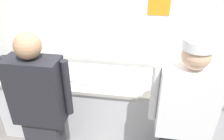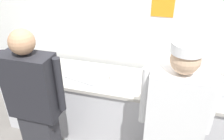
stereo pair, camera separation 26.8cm
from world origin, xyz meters
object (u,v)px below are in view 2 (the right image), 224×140
object	(u,v)px
squeeze_bottle_primary	(182,80)
ramekin_red_sauce	(38,61)
plate_stack_rear	(40,69)
mixing_bowl_steel	(208,89)
ramekin_orange_sauce	(110,69)
ramekin_yellow_sauce	(46,63)
chef_near_left	(36,107)
chef_center	(173,127)
plate_stack_front	(117,77)
deli_cup	(162,75)
sheet_tray	(87,75)

from	to	relation	value
squeeze_bottle_primary	ramekin_red_sauce	size ratio (longest dim) A/B	2.19
plate_stack_rear	ramekin_red_sauce	distance (m)	0.28
mixing_bowl_steel	ramekin_orange_sauce	size ratio (longest dim) A/B	4.89
squeeze_bottle_primary	ramekin_yellow_sauce	distance (m)	1.81
plate_stack_rear	ramekin_orange_sauce	world-z (taller)	plate_stack_rear
chef_near_left	chef_center	bearing A→B (deg)	2.44
plate_stack_front	ramekin_red_sauce	world-z (taller)	plate_stack_front
mixing_bowl_steel	ramekin_orange_sauce	xyz separation A→B (m)	(-1.17, 0.24, -0.04)
chef_near_left	ramekin_red_sauce	bearing A→B (deg)	120.86
chef_near_left	ramekin_orange_sauce	xyz separation A→B (m)	(0.50, 0.96, -0.00)
chef_center	plate_stack_rear	distance (m)	1.82
ramekin_yellow_sauce	mixing_bowl_steel	bearing A→B (deg)	-4.56
chef_near_left	deli_cup	bearing A→B (deg)	38.88
ramekin_orange_sauce	deli_cup	xyz separation A→B (m)	(0.67, -0.01, 0.02)
plate_stack_front	ramekin_orange_sauce	bearing A→B (deg)	127.56
plate_stack_front	sheet_tray	bearing A→B (deg)	-175.22
plate_stack_rear	mixing_bowl_steel	world-z (taller)	mixing_bowl_steel
ramekin_orange_sauce	deli_cup	bearing A→B (deg)	-1.26
ramekin_yellow_sauce	deli_cup	world-z (taller)	deli_cup
plate_stack_front	deli_cup	size ratio (longest dim) A/B	2.18
plate_stack_front	plate_stack_rear	bearing A→B (deg)	-175.84
ramekin_orange_sauce	deli_cup	size ratio (longest dim) A/B	0.89
chef_center	plate_stack_front	distance (m)	0.99
plate_stack_front	plate_stack_rear	world-z (taller)	plate_stack_rear
ramekin_orange_sauce	ramekin_red_sauce	bearing A→B (deg)	-177.88
chef_near_left	sheet_tray	bearing A→B (deg)	70.84
chef_center	ramekin_yellow_sauce	distance (m)	1.92
mixing_bowl_steel	squeeze_bottle_primary	distance (m)	0.28
chef_center	mixing_bowl_steel	size ratio (longest dim) A/B	4.36
plate_stack_rear	squeeze_bottle_primary	distance (m)	1.78
plate_stack_front	mixing_bowl_steel	bearing A→B (deg)	-2.70
ramekin_yellow_sauce	plate_stack_rear	bearing A→B (deg)	-82.72
ramekin_yellow_sauce	deli_cup	xyz separation A→B (m)	(1.57, 0.05, 0.02)
sheet_tray	chef_near_left	bearing A→B (deg)	-109.16
chef_near_left	mixing_bowl_steel	size ratio (longest dim) A/B	4.35
chef_near_left	sheet_tray	xyz separation A→B (m)	(0.26, 0.74, -0.01)
sheet_tray	ramekin_yellow_sauce	xyz separation A→B (m)	(-0.66, 0.15, 0.01)
chef_near_left	mixing_bowl_steel	world-z (taller)	chef_near_left
mixing_bowl_steel	ramekin_orange_sauce	world-z (taller)	mixing_bowl_steel
plate_stack_rear	sheet_tray	bearing A→B (deg)	3.77
plate_stack_front	deli_cup	bearing A→B (deg)	18.11
plate_stack_rear	squeeze_bottle_primary	size ratio (longest dim) A/B	1.06
chef_center	mixing_bowl_steel	world-z (taller)	chef_center
chef_center	plate_stack_rear	size ratio (longest dim) A/B	8.12
sheet_tray	squeeze_bottle_primary	distance (m)	1.15
ramekin_red_sauce	ramekin_yellow_sauce	bearing A→B (deg)	-11.76
chef_center	ramekin_orange_sauce	xyz separation A→B (m)	(-0.83, 0.90, -0.02)
ramekin_yellow_sauce	plate_stack_front	bearing A→B (deg)	-6.39
ramekin_orange_sauce	ramekin_red_sauce	size ratio (longest dim) A/B	0.89
chef_near_left	squeeze_bottle_primary	bearing A→B (deg)	29.59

